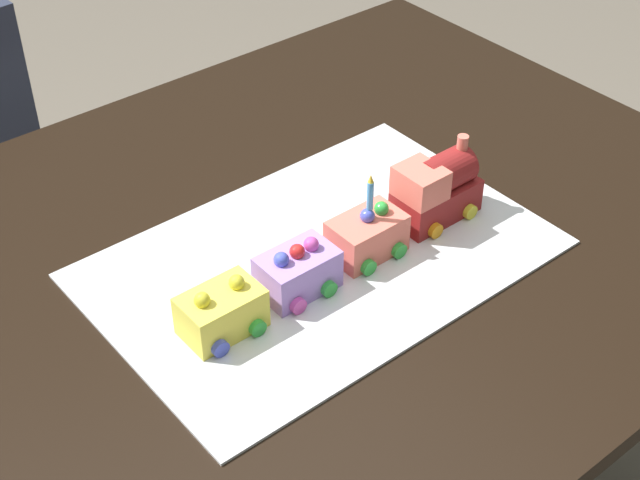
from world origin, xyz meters
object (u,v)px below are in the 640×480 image
object	(u,v)px
cake_locomotive	(436,189)
birthday_candle	(370,192)
cake_car_gondola_lavender	(298,271)
cake_car_flatbed_lemon	(221,312)
dining_table	(277,312)
cake_car_hopper_coral	(367,235)

from	to	relation	value
cake_locomotive	birthday_candle	distance (m)	0.14
cake_car_gondola_lavender	cake_car_flatbed_lemon	world-z (taller)	same
dining_table	cake_car_hopper_coral	bearing A→B (deg)	140.35
cake_locomotive	cake_car_gondola_lavender	bearing A→B (deg)	0.00
dining_table	cake_car_flatbed_lemon	xyz separation A→B (m)	(0.14, 0.08, 0.14)
cake_car_hopper_coral	cake_car_flatbed_lemon	xyz separation A→B (m)	(0.24, 0.00, 0.00)
cake_car_hopper_coral	cake_car_gondola_lavender	size ratio (longest dim) A/B	1.00
dining_table	cake_locomotive	world-z (taller)	cake_locomotive
dining_table	birthday_candle	world-z (taller)	birthday_candle
cake_locomotive	cake_car_flatbed_lemon	distance (m)	0.37
cake_locomotive	cake_car_flatbed_lemon	bearing A→B (deg)	0.00
cake_car_hopper_coral	cake_car_flatbed_lemon	distance (m)	0.24
cake_car_gondola_lavender	birthday_candle	world-z (taller)	birthday_candle
dining_table	cake_car_gondola_lavender	distance (m)	0.16
cake_car_flatbed_lemon	cake_car_gondola_lavender	bearing A→B (deg)	180.00
cake_car_gondola_lavender	birthday_candle	xyz separation A→B (m)	(-0.12, -0.00, 0.07)
birthday_candle	dining_table	bearing A→B (deg)	-38.81
cake_car_hopper_coral	birthday_candle	distance (m)	0.07
cake_car_gondola_lavender	cake_car_flatbed_lemon	bearing A→B (deg)	-0.00
dining_table	birthday_candle	distance (m)	0.24
cake_car_gondola_lavender	birthday_candle	distance (m)	0.14
cake_car_hopper_coral	cake_car_gondola_lavender	distance (m)	0.12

